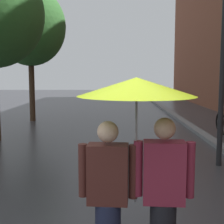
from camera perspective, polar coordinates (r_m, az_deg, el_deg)
The scene contains 4 objects.
kerb_strip at distance 13.05m, azimuth 13.61°, elevation -2.23°, with size 0.30×36.00×0.12m, color slate.
street_tree_2 at distance 14.56m, azimuth -14.61°, elevation 14.70°, with size 3.08×3.08×5.83m.
couple_under_umbrella at distance 3.09m, azimuth 4.39°, elevation -6.12°, with size 1.15×1.15×2.04m.
street_lamp_post at distance 7.42m, azimuth 19.43°, elevation 8.92°, with size 0.24×0.24×4.06m.
Camera 1 is at (0.20, -2.54, 2.06)m, focal length 50.51 mm.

